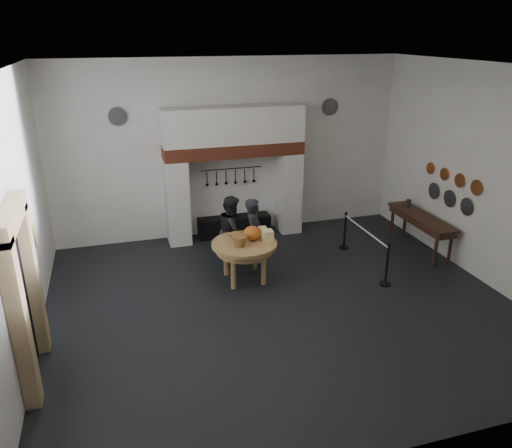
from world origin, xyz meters
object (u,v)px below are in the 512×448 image
object	(u,v)px
iron_range	(234,226)
barrier_post_near	(387,265)
barrier_post_far	(345,231)
work_table	(244,244)
visitor_far	(232,231)
side_table	(421,217)
visitor_near	(254,235)

from	to	relation	value
iron_range	barrier_post_near	bearing A→B (deg)	-56.61
barrier_post_near	barrier_post_far	distance (m)	2.00
work_table	visitor_far	xyz separation A→B (m)	(-0.05, 0.83, -0.02)
iron_range	barrier_post_near	size ratio (longest dim) A/B	2.11
iron_range	side_table	bearing A→B (deg)	-28.90
visitor_far	barrier_post_near	world-z (taller)	visitor_far
visitor_near	barrier_post_far	distance (m)	2.55
iron_range	visitor_near	distance (m)	2.21
iron_range	barrier_post_near	distance (m)	4.37
work_table	barrier_post_far	bearing A→B (deg)	17.99
visitor_near	work_table	bearing A→B (deg)	167.96
barrier_post_far	side_table	bearing A→B (deg)	-20.05
iron_range	work_table	world-z (taller)	work_table
iron_range	barrier_post_near	world-z (taller)	barrier_post_near
visitor_near	visitor_far	xyz separation A→B (m)	(-0.40, 0.40, -0.02)
side_table	work_table	bearing A→B (deg)	-176.25
visitor_near	barrier_post_far	bearing A→B (deg)	-52.33
work_table	barrier_post_near	size ratio (longest dim) A/B	1.55
visitor_near	barrier_post_near	bearing A→B (deg)	-94.87
visitor_far	side_table	distance (m)	4.61
work_table	side_table	world-z (taller)	side_table
visitor_near	barrier_post_near	world-z (taller)	visitor_near
barrier_post_far	work_table	bearing A→B (deg)	-162.01
visitor_far	barrier_post_far	distance (m)	2.90
iron_range	visitor_far	size ratio (longest dim) A/B	1.15
iron_range	work_table	distance (m)	2.66
visitor_near	visitor_far	bearing A→B (deg)	71.61
barrier_post_far	visitor_far	bearing A→B (deg)	-178.33
barrier_post_far	iron_range	bearing A→B (deg)	145.62
visitor_near	barrier_post_near	xyz separation A→B (m)	(2.48, -1.52, -0.39)
iron_range	barrier_post_far	world-z (taller)	barrier_post_far
visitor_near	iron_range	bearing A→B (deg)	24.60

